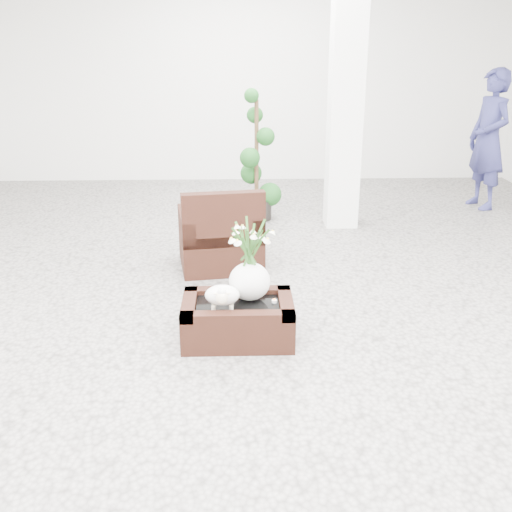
{
  "coord_description": "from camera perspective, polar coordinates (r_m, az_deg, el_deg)",
  "views": [
    {
      "loc": [
        -0.15,
        -4.92,
        2.38
      ],
      "look_at": [
        0.0,
        -0.1,
        0.62
      ],
      "focal_mm": 42.91,
      "sensor_mm": 36.0,
      "label": 1
    }
  ],
  "objects": [
    {
      "name": "ground",
      "position": [
        5.47,
        -0.03,
        -5.75
      ],
      "size": [
        11.0,
        11.0,
        0.0
      ],
      "primitive_type": "plane",
      "color": "gray",
      "rests_on": "ground"
    },
    {
      "name": "column",
      "position": [
        7.87,
        8.41,
        15.24
      ],
      "size": [
        0.4,
        0.4,
        3.5
      ],
      "primitive_type": "cube",
      "color": "white",
      "rests_on": "ground"
    },
    {
      "name": "coffee_table",
      "position": [
        5.05,
        -1.71,
        -6.11
      ],
      "size": [
        0.9,
        0.6,
        0.31
      ],
      "primitive_type": "cube",
      "color": "#34180F",
      "rests_on": "ground"
    },
    {
      "name": "sheep_figurine",
      "position": [
        4.85,
        -3.16,
        -3.87
      ],
      "size": [
        0.28,
        0.23,
        0.21
      ],
      "primitive_type": "ellipsoid",
      "color": "white",
      "rests_on": "coffee_table"
    },
    {
      "name": "planter_narcissus",
      "position": [
        4.92,
        -0.61,
        0.24
      ],
      "size": [
        0.44,
        0.44,
        0.8
      ],
      "primitive_type": null,
      "color": "white",
      "rests_on": "coffee_table"
    },
    {
      "name": "tealight",
      "position": [
        5.0,
        1.72,
        -4.2
      ],
      "size": [
        0.04,
        0.04,
        0.03
      ],
      "primitive_type": "cylinder",
      "color": "white",
      "rests_on": "coffee_table"
    },
    {
      "name": "armchair",
      "position": [
        6.54,
        -3.39,
        2.83
      ],
      "size": [
        0.95,
        0.92,
        0.9
      ],
      "primitive_type": "cube",
      "rotation": [
        0.0,
        0.0,
        3.29
      ],
      "color": "#34180F",
      "rests_on": "ground"
    },
    {
      "name": "topiary",
      "position": [
        8.16,
        0.05,
        9.22
      ],
      "size": [
        0.45,
        0.45,
        1.7
      ],
      "primitive_type": null,
      "color": "#143F15",
      "rests_on": "ground"
    },
    {
      "name": "shopper",
      "position": [
        9.34,
        20.86,
        10.11
      ],
      "size": [
        0.63,
        0.81,
        1.95
      ],
      "primitive_type": "imported",
      "rotation": [
        0.0,
        0.0,
        -1.31
      ],
      "color": "navy",
      "rests_on": "ground"
    }
  ]
}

